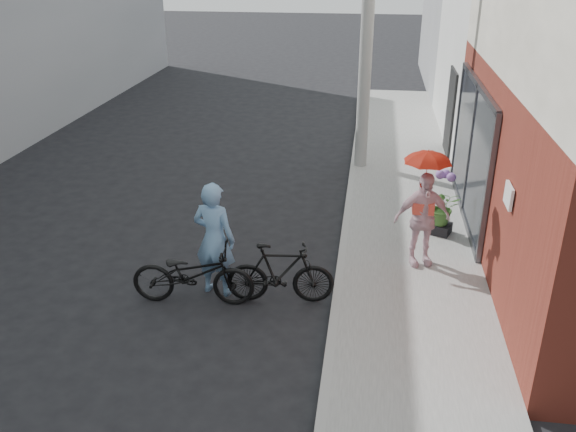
% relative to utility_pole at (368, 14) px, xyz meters
% --- Properties ---
extents(ground, '(80.00, 80.00, 0.00)m').
position_rel_utility_pole_xyz_m(ground, '(-1.10, -6.00, -3.50)').
color(ground, black).
rests_on(ground, ground).
extents(sidewalk, '(2.20, 24.00, 0.12)m').
position_rel_utility_pole_xyz_m(sidewalk, '(1.00, -4.00, -3.44)').
color(sidewalk, gray).
rests_on(sidewalk, ground).
extents(curb, '(0.12, 24.00, 0.12)m').
position_rel_utility_pole_xyz_m(curb, '(-0.16, -4.00, -3.44)').
color(curb, '#9E9E99').
rests_on(curb, ground).
extents(utility_pole, '(0.28, 0.28, 7.00)m').
position_rel_utility_pole_xyz_m(utility_pole, '(0.00, 0.00, 0.00)').
color(utility_pole, '#9E9E99').
rests_on(utility_pole, ground).
extents(officer, '(0.73, 0.56, 1.78)m').
position_rel_utility_pole_xyz_m(officer, '(-1.99, -5.80, -2.61)').
color(officer, '#6891B9').
rests_on(officer, ground).
extents(bike_left, '(1.83, 0.73, 0.95)m').
position_rel_utility_pole_xyz_m(bike_left, '(-2.25, -6.13, -3.03)').
color(bike_left, black).
rests_on(bike_left, ground).
extents(bike_right, '(1.62, 0.60, 0.95)m').
position_rel_utility_pole_xyz_m(bike_right, '(-0.99, -5.93, -3.02)').
color(bike_right, black).
rests_on(bike_right, ground).
extents(kimono_woman, '(0.98, 0.62, 1.56)m').
position_rel_utility_pole_xyz_m(kimono_woman, '(1.08, -4.66, -2.60)').
color(kimono_woman, beige).
rests_on(kimono_woman, sidewalk).
extents(parasol, '(0.71, 0.71, 0.62)m').
position_rel_utility_pole_xyz_m(parasol, '(1.08, -4.66, -1.51)').
color(parasol, red).
rests_on(parasol, kimono_woman).
extents(planter, '(0.45, 0.45, 0.18)m').
position_rel_utility_pole_xyz_m(planter, '(1.53, -3.48, -3.29)').
color(planter, black).
rests_on(planter, sidewalk).
extents(potted_plant, '(0.58, 0.51, 0.65)m').
position_rel_utility_pole_xyz_m(potted_plant, '(1.53, -3.48, -2.87)').
color(potted_plant, '#3F6F2C').
rests_on(potted_plant, planter).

